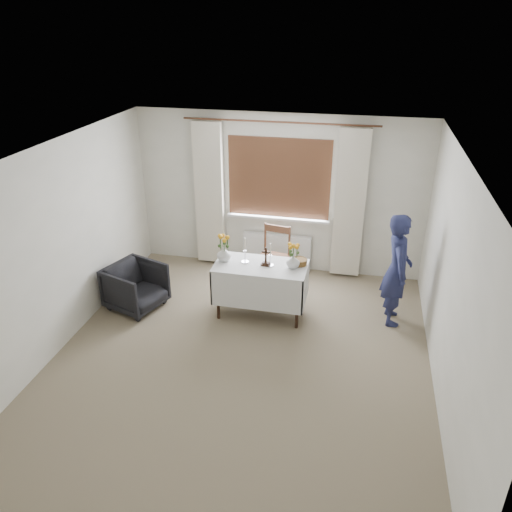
{
  "coord_description": "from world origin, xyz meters",
  "views": [
    {
      "loc": [
        1.24,
        -4.79,
        3.8
      ],
      "look_at": [
        0.01,
        0.81,
        0.99
      ],
      "focal_mm": 35.0,
      "sensor_mm": 36.0,
      "label": 1
    }
  ],
  "objects_px": {
    "person": "(397,270)",
    "wooden_chair": "(272,260)",
    "armchair": "(136,287)",
    "altar_table": "(261,290)",
    "flower_vase_left": "(224,254)",
    "wooden_cross": "(266,257)",
    "flower_vase_right": "(293,261)"
  },
  "relations": [
    {
      "from": "altar_table",
      "to": "wooden_cross",
      "type": "relative_size",
      "value": 4.79
    },
    {
      "from": "wooden_cross",
      "to": "flower_vase_right",
      "type": "relative_size",
      "value": 1.39
    },
    {
      "from": "altar_table",
      "to": "flower_vase_left",
      "type": "relative_size",
      "value": 6.16
    },
    {
      "from": "flower_vase_right",
      "to": "wooden_cross",
      "type": "bearing_deg",
      "value": -178.38
    },
    {
      "from": "person",
      "to": "altar_table",
      "type": "bearing_deg",
      "value": 91.64
    },
    {
      "from": "altar_table",
      "to": "flower_vase_left",
      "type": "distance_m",
      "value": 0.7
    },
    {
      "from": "person",
      "to": "flower_vase_left",
      "type": "distance_m",
      "value": 2.3
    },
    {
      "from": "armchair",
      "to": "wooden_chair",
      "type": "bearing_deg",
      "value": -42.9
    },
    {
      "from": "altar_table",
      "to": "armchair",
      "type": "bearing_deg",
      "value": -173.34
    },
    {
      "from": "flower_vase_left",
      "to": "person",
      "type": "bearing_deg",
      "value": 5.27
    },
    {
      "from": "wooden_chair",
      "to": "flower_vase_right",
      "type": "distance_m",
      "value": 0.91
    },
    {
      "from": "altar_table",
      "to": "flower_vase_right",
      "type": "height_order",
      "value": "flower_vase_right"
    },
    {
      "from": "armchair",
      "to": "person",
      "type": "relative_size",
      "value": 0.46
    },
    {
      "from": "person",
      "to": "armchair",
      "type": "bearing_deg",
      "value": 91.19
    },
    {
      "from": "wooden_chair",
      "to": "wooden_cross",
      "type": "bearing_deg",
      "value": -76.69
    },
    {
      "from": "person",
      "to": "wooden_chair",
      "type": "bearing_deg",
      "value": 67.95
    },
    {
      "from": "armchair",
      "to": "person",
      "type": "xyz_separation_m",
      "value": [
        3.53,
        0.44,
        0.45
      ]
    },
    {
      "from": "person",
      "to": "wooden_cross",
      "type": "distance_m",
      "value": 1.73
    },
    {
      "from": "flower_vase_left",
      "to": "flower_vase_right",
      "type": "relative_size",
      "value": 1.08
    },
    {
      "from": "wooden_chair",
      "to": "person",
      "type": "distance_m",
      "value": 1.84
    },
    {
      "from": "wooden_cross",
      "to": "flower_vase_left",
      "type": "height_order",
      "value": "wooden_cross"
    },
    {
      "from": "wooden_chair",
      "to": "flower_vase_left",
      "type": "xyz_separation_m",
      "value": [
        -0.54,
        -0.72,
        0.38
      ]
    },
    {
      "from": "armchair",
      "to": "flower_vase_right",
      "type": "height_order",
      "value": "flower_vase_right"
    },
    {
      "from": "altar_table",
      "to": "wooden_chair",
      "type": "xyz_separation_m",
      "value": [
        0.02,
        0.74,
        0.1
      ]
    },
    {
      "from": "armchair",
      "to": "flower_vase_left",
      "type": "distance_m",
      "value": 1.37
    },
    {
      "from": "armchair",
      "to": "flower_vase_left",
      "type": "bearing_deg",
      "value": -60.47
    },
    {
      "from": "person",
      "to": "flower_vase_right",
      "type": "height_order",
      "value": "person"
    },
    {
      "from": "altar_table",
      "to": "flower_vase_left",
      "type": "bearing_deg",
      "value": 177.3
    },
    {
      "from": "armchair",
      "to": "wooden_cross",
      "type": "distance_m",
      "value": 1.92
    },
    {
      "from": "armchair",
      "to": "flower_vase_left",
      "type": "relative_size",
      "value": 3.55
    },
    {
      "from": "altar_table",
      "to": "flower_vase_right",
      "type": "bearing_deg",
      "value": 2.73
    },
    {
      "from": "altar_table",
      "to": "wooden_cross",
      "type": "xyz_separation_m",
      "value": [
        0.07,
        0.01,
        0.51
      ]
    }
  ]
}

